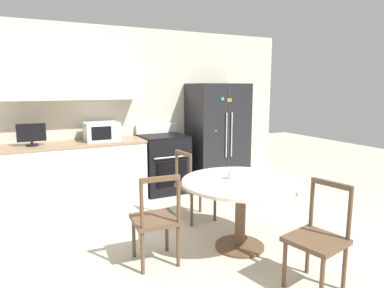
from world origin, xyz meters
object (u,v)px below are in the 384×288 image
at_px(dining_chair_left, 156,220).
at_px(dining_chair_near, 318,239).
at_px(refrigerator, 217,135).
at_px(microwave, 102,131).
at_px(oven_range, 163,163).
at_px(dining_chair_far, 194,187).
at_px(candle_glass, 232,176).
at_px(countertop_tv, 31,134).

bearing_deg(dining_chair_left, dining_chair_near, -38.74).
distance_m(refrigerator, microwave, 1.96).
bearing_deg(microwave, oven_range, -1.32).
distance_m(oven_range, dining_chair_near, 3.11).
relative_size(dining_chair_far, candle_glass, 10.48).
xyz_separation_m(oven_range, dining_chair_far, (-0.11, -1.30, -0.03)).
relative_size(refrigerator, candle_glass, 20.19).
relative_size(oven_range, dining_chair_near, 1.20).
height_order(countertop_tv, dining_chair_left, countertop_tv).
xyz_separation_m(refrigerator, dining_chair_near, (-0.87, -3.08, -0.43)).
bearing_deg(dining_chair_left, countertop_tv, 118.66).
bearing_deg(candle_glass, microwave, 111.94).
xyz_separation_m(oven_range, countertop_tv, (-1.90, -0.01, 0.59)).
distance_m(dining_chair_far, dining_chair_left, 1.17).
relative_size(refrigerator, oven_range, 1.61).
distance_m(refrigerator, dining_chair_near, 3.23).
bearing_deg(microwave, countertop_tv, -178.34).
bearing_deg(countertop_tv, dining_chair_near, -56.92).
bearing_deg(candle_glass, dining_chair_far, 90.91).
relative_size(dining_chair_left, dining_chair_near, 1.00).
bearing_deg(oven_range, candle_glass, -92.56).
bearing_deg(candle_glass, countertop_tv, 130.38).
xyz_separation_m(dining_chair_left, candle_glass, (0.84, -0.01, 0.34)).
bearing_deg(refrigerator, oven_range, 178.23).
bearing_deg(countertop_tv, microwave, 1.66).
bearing_deg(dining_chair_left, refrigerator, 51.52).
bearing_deg(dining_chair_near, microwave, 7.26).
relative_size(countertop_tv, dining_chair_near, 0.40).
bearing_deg(refrigerator, dining_chair_left, -132.72).
xyz_separation_m(oven_range, candle_glass, (-0.10, -2.13, 0.30)).
bearing_deg(dining_chair_left, microwave, 94.81).
xyz_separation_m(refrigerator, candle_glass, (-1.09, -2.10, -0.10)).
distance_m(oven_range, dining_chair_left, 2.32).
bearing_deg(candle_glass, dining_chair_left, 179.55).
relative_size(countertop_tv, dining_chair_far, 0.40).
xyz_separation_m(refrigerator, microwave, (-1.95, 0.05, 0.17)).
xyz_separation_m(countertop_tv, dining_chair_far, (1.79, -1.30, -0.63)).
distance_m(countertop_tv, candle_glass, 2.80).
bearing_deg(countertop_tv, dining_chair_left, -65.58).
height_order(refrigerator, countertop_tv, refrigerator).
height_order(microwave, dining_chair_near, microwave).
height_order(oven_range, dining_chair_left, oven_range).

